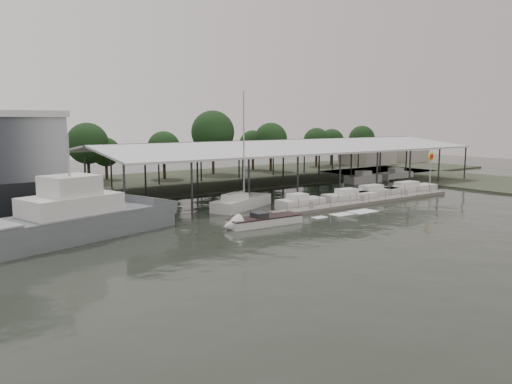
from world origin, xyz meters
TOP-DOWN VIEW (x-y plane):
  - ground at (0.00, 0.00)m, footprint 200.00×200.00m
  - land_strip_far at (0.00, 42.00)m, footprint 140.00×30.00m
  - land_strip_east at (45.00, 10.00)m, footprint 20.00×60.00m
  - covered_boat_shed at (17.00, 28.00)m, footprint 58.24×24.00m
  - floating_dock at (15.00, 10.00)m, footprint 28.00×2.00m
  - shell_fuel_sign at (27.00, 9.99)m, footprint 1.10×0.18m
  - distant_commercial_buildings at (59.03, 44.69)m, footprint 22.00×8.00m
  - grey_trawler at (-17.15, 12.69)m, footprint 17.18×9.08m
  - white_sailboat at (1.09, 15.99)m, footprint 9.02×5.87m
  - speedboat_underway at (-2.91, 7.41)m, footprint 19.02×3.12m
  - moored_cruiser_0 at (6.51, 12.33)m, footprint 5.67×2.31m
  - moored_cruiser_1 at (13.93, 12.00)m, footprint 7.05×3.10m
  - moored_cruiser_2 at (19.00, 12.60)m, footprint 8.20×2.36m
  - moored_cruiser_3 at (25.52, 12.20)m, footprint 9.39×2.50m
  - horizon_tree_line at (23.38, 47.64)m, footprint 67.28×10.07m

SIDE VIEW (x-z plane):
  - ground at x=0.00m, z-range 0.00..0.00m
  - land_strip_far at x=0.00m, z-range -0.05..0.25m
  - land_strip_east at x=45.00m, z-range -0.05..0.25m
  - floating_dock at x=15.00m, z-range -0.50..0.90m
  - speedboat_underway at x=-2.91m, z-range -0.61..1.39m
  - moored_cruiser_0 at x=6.51m, z-range -0.24..1.46m
  - moored_cruiser_2 at x=19.00m, z-range -0.24..1.46m
  - moored_cruiser_3 at x=25.52m, z-range -0.24..1.46m
  - moored_cruiser_1 at x=13.93m, z-range -0.24..1.46m
  - white_sailboat at x=1.09m, z-range -5.83..7.14m
  - grey_trawler at x=-17.15m, z-range -2.84..6.00m
  - distant_commercial_buildings at x=59.03m, z-range -0.16..3.84m
  - shell_fuel_sign at x=27.00m, z-range 1.15..6.70m
  - covered_boat_shed at x=17.00m, z-range 2.65..9.61m
  - horizon_tree_line at x=23.38m, z-range 0.39..11.90m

